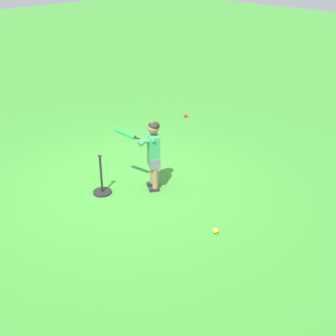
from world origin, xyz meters
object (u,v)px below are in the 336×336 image
Objects in this scene: play_ball_behind_batter at (186,115)px; batting_tee at (102,187)px; play_ball_near_batter at (216,231)px; child_batter at (152,149)px.

play_ball_behind_batter is 0.12× the size of batting_tee.
play_ball_near_batter is 4.31m from play_ball_behind_batter.
play_ball_near_batter is 1.92m from batting_tee.
play_ball_behind_batter is 3.54m from batting_tee.
play_ball_near_batter is 0.98× the size of play_ball_behind_batter.
batting_tee reaches higher than play_ball_near_batter.
play_ball_behind_batter is at bearing -146.74° from child_batter.
batting_tee is at bearing 21.82° from play_ball_behind_batter.
play_ball_near_batter is at bearing 47.78° from play_ball_behind_batter.
child_batter reaches higher than batting_tee.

